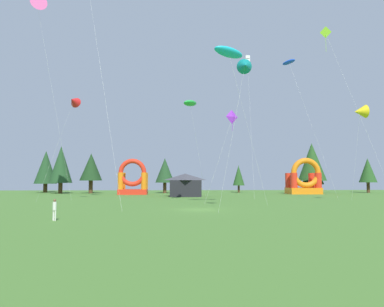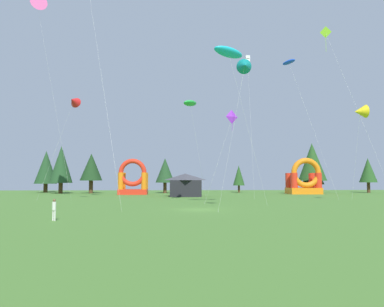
{
  "view_description": "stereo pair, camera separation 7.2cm",
  "coord_description": "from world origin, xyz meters",
  "views": [
    {
      "loc": [
        -2.53,
        -36.02,
        2.98
      ],
      "look_at": [
        0.0,
        15.51,
        6.44
      ],
      "focal_mm": 34.98,
      "sensor_mm": 36.0,
      "label": 1
    },
    {
      "loc": [
        -2.46,
        -36.02,
        2.98
      ],
      "look_at": [
        0.0,
        15.51,
        6.44
      ],
      "focal_mm": 34.98,
      "sensor_mm": 36.0,
      "label": 2
    }
  ],
  "objects": [
    {
      "name": "kite_blue_parafoil",
      "position": [
        15.69,
        21.33,
        21.39
      ],
      "size": [
        6.23,
        6.35,
        21.98
      ],
      "color": "blue",
      "rests_on": "ground_plane"
    },
    {
      "name": "tree_row_6",
      "position": [
        27.35,
        43.05,
        4.55
      ],
      "size": [
        4.62,
        4.62,
        7.42
      ],
      "color": "#4C331E",
      "rests_on": "ground_plane"
    },
    {
      "name": "person_midfield",
      "position": [
        -10.93,
        -9.02,
        0.91
      ],
      "size": [
        0.32,
        0.32,
        1.54
      ],
      "rotation": [
        0.0,
        0.0,
        2.89
      ],
      "color": "silver",
      "rests_on": "ground_plane"
    },
    {
      "name": "tree_row_2",
      "position": [
        -19.26,
        40.55,
        5.26
      ],
      "size": [
        4.48,
        4.48,
        8.06
      ],
      "color": "#4C331E",
      "rests_on": "ground_plane"
    },
    {
      "name": "kite_teal_delta",
      "position": [
        3.8,
        -3.52,
        13.03
      ],
      "size": [
        3.18,
        1.59,
        13.83
      ],
      "color": "#0C7F7A",
      "rests_on": "ground_plane"
    },
    {
      "name": "tree_row_5",
      "position": [
        26.62,
        41.36,
        6.44
      ],
      "size": [
        5.85,
        5.85,
        10.47
      ],
      "color": "#4C331E",
      "rests_on": "ground_plane"
    },
    {
      "name": "tree_row_0",
      "position": [
        -30.04,
        45.83,
        5.37
      ],
      "size": [
        4.75,
        4.75,
        8.94
      ],
      "color": "#4C331E",
      "rests_on": "ground_plane"
    },
    {
      "name": "kite_red_delta",
      "position": [
        -15.78,
        13.51,
        13.22
      ],
      "size": [
        5.79,
        2.12,
        14.03
      ],
      "color": "red",
      "rests_on": "ground_plane"
    },
    {
      "name": "tree_row_1",
      "position": [
        -25.13,
        40.02,
        5.77
      ],
      "size": [
        4.54,
        4.54,
        9.51
      ],
      "color": "#4C331E",
      "rests_on": "ground_plane"
    },
    {
      "name": "kite_lime_diamond",
      "position": [
        16.92,
        9.75,
        21.37
      ],
      "size": [
        4.75,
        7.64,
        22.13
      ],
      "color": "#8CD826",
      "rests_on": "ground_plane"
    },
    {
      "name": "kite_pink_delta",
      "position": [
        -21.33,
        14.8,
        26.74
      ],
      "size": [
        6.02,
        4.05,
        27.95
      ],
      "color": "#EA599E",
      "rests_on": "ground_plane"
    },
    {
      "name": "kite_green_parafoil",
      "position": [
        -0.46,
        10.71,
        12.5
      ],
      "size": [
        3.7,
        6.36,
        13.13
      ],
      "color": "green",
      "rests_on": "ground_plane"
    },
    {
      "name": "tree_row_7",
      "position": [
        38.41,
        40.94,
        4.68
      ],
      "size": [
        3.61,
        3.61,
        7.29
      ],
      "color": "#4C331E",
      "rests_on": "ground_plane"
    },
    {
      "name": "ground_plane",
      "position": [
        0.0,
        0.0,
        0.0
      ],
      "size": [
        120.0,
        120.0,
        0.0
      ],
      "primitive_type": "plane",
      "color": "#47752D"
    },
    {
      "name": "kite_cyan_parafoil",
      "position": [
        3.15,
        1.87,
        16.11
      ],
      "size": [
        6.49,
        4.15,
        16.84
      ],
      "color": "#19B7CC",
      "rests_on": "ground_plane"
    },
    {
      "name": "festival_tent",
      "position": [
        -0.6,
        26.17,
        1.9
      ],
      "size": [
        5.11,
        4.19,
        3.8
      ],
      "color": "black",
      "rests_on": "ground_plane"
    },
    {
      "name": "kite_white_box",
      "position": [
        9.67,
        24.27,
        22.71
      ],
      "size": [
        0.75,
        5.85,
        23.31
      ],
      "color": "white",
      "rests_on": "ground_plane"
    },
    {
      "name": "tree_row_4",
      "position": [
        11.32,
        43.18,
        3.62
      ],
      "size": [
        2.48,
        2.48,
        5.78
      ],
      "color": "#4C331E",
      "rests_on": "ground_plane"
    },
    {
      "name": "kite_purple_diamond",
      "position": [
        4.38,
        7.2,
        10.12
      ],
      "size": [
        3.83,
        1.52,
        10.76
      ],
      "color": "purple",
      "rests_on": "ground_plane"
    },
    {
      "name": "tree_row_3",
      "position": [
        -4.34,
        41.13,
        4.61
      ],
      "size": [
        3.89,
        3.89,
        7.17
      ],
      "color": "#4C331E",
      "rests_on": "ground_plane"
    },
    {
      "name": "inflatable_red_slide",
      "position": [
        -10.14,
        34.27,
        2.43
      ],
      "size": [
        5.34,
        3.82,
        6.65
      ],
      "color": "red",
      "rests_on": "ground_plane"
    },
    {
      "name": "inflatable_yellow_castle",
      "position": [
        22.6,
        34.91,
        2.41
      ],
      "size": [
        5.99,
        4.63,
        6.93
      ],
      "color": "orange",
      "rests_on": "ground_plane"
    },
    {
      "name": "kite_yellow_delta",
      "position": [
        21.26,
        10.12,
        11.51
      ],
      "size": [
        1.7,
        3.54,
        12.4
      ],
      "color": "yellow",
      "rests_on": "ground_plane"
    }
  ]
}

